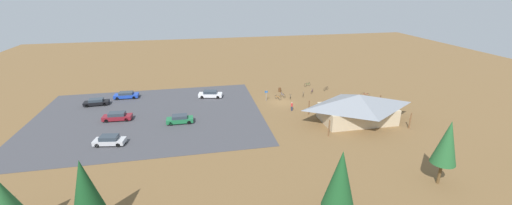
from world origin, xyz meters
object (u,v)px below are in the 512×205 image
car_green_back_corner (180,119)px  car_white_second_row (210,94)px  car_maroon_inner_stall (117,116)px  bicycle_red_yard_right (365,95)px  pine_center (84,186)px  bicycle_purple_trailside (312,91)px  bicycle_orange_yard_left (278,98)px  bike_pavilion (358,106)px  car_silver_near_entry (109,140)px  bicycle_white_yard_front (303,95)px  pine_east (340,180)px  pine_west (2,201)px  pine_far_west (447,143)px  bicycle_green_near_porch (307,85)px  bicycle_black_edge_south (326,89)px  car_black_mid_lot (96,102)px  car_blue_aisle_side (126,95)px  lot_sign (266,94)px  bicycle_silver_by_bin (290,97)px  visitor_at_bikes (292,106)px  bicycle_blue_near_sign (283,95)px  trash_bin (280,90)px

car_green_back_corner → car_white_second_row: 12.96m
car_maroon_inner_stall → bicycle_red_yard_right: bearing=-176.7°
pine_center → bicycle_purple_trailside: bearing=-135.5°
bicycle_orange_yard_left → bicycle_red_yard_right: bicycle_orange_yard_left is taller
car_white_second_row → pine_center: bearing=69.6°
bike_pavilion → car_silver_near_entry: (38.88, 0.60, -1.92)m
pine_center → car_green_back_corner: (-7.29, -23.60, -4.44)m
car_silver_near_entry → car_white_second_row: size_ratio=0.91×
bicycle_white_yard_front → pine_east: bearing=75.3°
pine_west → pine_far_west: 43.80m
bicycle_green_near_porch → bicycle_black_edge_south: bicycle_green_near_porch is taller
pine_far_west → car_white_second_row: size_ratio=1.59×
car_black_mid_lot → car_blue_aisle_side: bearing=-148.2°
bicycle_green_near_porch → car_blue_aisle_side: 38.65m
lot_sign → pine_east: 34.68m
pine_east → pine_far_west: size_ratio=1.01×
car_silver_near_entry → car_green_back_corner: car_silver_near_entry is taller
lot_sign → bicycle_purple_trailside: (-10.62, -2.69, -1.05)m
car_green_back_corner → pine_west: bearing=58.9°
bicycle_green_near_porch → car_blue_aisle_side: car_blue_aisle_side is taller
pine_west → car_white_second_row: size_ratio=1.39×
car_maroon_inner_stall → car_black_mid_lot: 9.83m
lot_sign → car_white_second_row: (10.65, -4.12, -0.65)m
bicycle_silver_by_bin → visitor_at_bikes: 6.39m
bicycle_white_yard_front → visitor_at_bikes: 8.37m
bicycle_silver_by_bin → car_blue_aisle_side: size_ratio=0.35×
bike_pavilion → pine_far_west: bearing=91.9°
lot_sign → car_black_mid_lot: bearing=-7.2°
car_silver_near_entry → car_white_second_row: bearing=-132.0°
bicycle_red_yard_right → car_maroon_inner_stall: (47.44, 2.75, 0.38)m
bicycle_white_yard_front → bicycle_purple_trailside: bearing=-147.8°
bicycle_silver_by_bin → bicycle_white_yard_front: (-3.01, -0.78, 0.00)m
bicycle_red_yard_right → bicycle_white_yard_front: bearing=-11.4°
bicycle_green_near_porch → bicycle_orange_yard_left: size_ratio=1.11×
visitor_at_bikes → bike_pavilion: bearing=144.2°
bicycle_purple_trailside → pine_west: bearing=39.1°
pine_east → bicycle_green_near_porch: bearing=-106.7°
bicycle_blue_near_sign → car_maroon_inner_stall: bearing=10.5°
pine_east → bicycle_black_edge_south: 41.59m
pine_west → bicycle_silver_by_bin: pine_west is taller
pine_west → car_silver_near_entry: 18.47m
car_black_mid_lot → bike_pavilion: bearing=159.7°
car_green_back_corner → bike_pavilion: bearing=170.2°
bicycle_white_yard_front → bicycle_purple_trailside: 3.00m
trash_bin → car_silver_near_entry: size_ratio=0.20×
bicycle_orange_yard_left → car_white_second_row: (13.17, -3.73, 0.38)m
bicycle_purple_trailside → bicycle_red_yard_right: (-9.95, 4.13, 0.01)m
visitor_at_bikes → bicycle_green_near_porch: bearing=-120.8°
bicycle_green_near_porch → bicycle_red_yard_right: bicycle_green_near_porch is taller
bike_pavilion → trash_bin: bike_pavilion is taller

